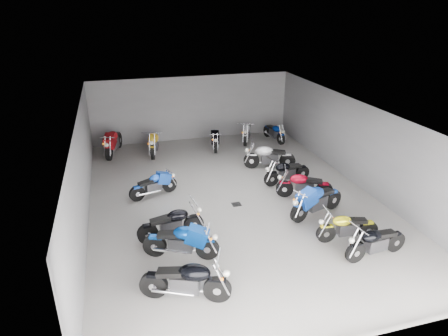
{
  "coord_description": "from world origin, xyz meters",
  "views": [
    {
      "loc": [
        -3.81,
        -12.37,
        6.72
      ],
      "look_at": [
        -0.17,
        0.53,
        1.0
      ],
      "focal_mm": 32.0,
      "sensor_mm": 36.0,
      "label": 1
    }
  ],
  "objects_px": {
    "drain_grate": "(236,204)",
    "motorcycle_left_a": "(186,281)",
    "motorcycle_right_b": "(347,227)",
    "motorcycle_back_f": "(274,132)",
    "motorcycle_right_a": "(376,242)",
    "motorcycle_left_b": "(182,241)",
    "motorcycle_right_c": "(316,201)",
    "motorcycle_back_b": "(154,142)",
    "motorcycle_left_e": "(154,185)",
    "motorcycle_right_d": "(304,185)",
    "motorcycle_back_a": "(113,142)",
    "motorcycle_left_c": "(172,223)",
    "motorcycle_back_d": "(215,138)",
    "motorcycle_right_f": "(269,157)",
    "motorcycle_right_e": "(287,172)",
    "motorcycle_back_e": "(247,132)"
  },
  "relations": [
    {
      "from": "motorcycle_right_d",
      "to": "motorcycle_back_f",
      "type": "bearing_deg",
      "value": 8.57
    },
    {
      "from": "drain_grate",
      "to": "motorcycle_left_a",
      "type": "distance_m",
      "value": 5.01
    },
    {
      "from": "motorcycle_left_b",
      "to": "motorcycle_right_b",
      "type": "distance_m",
      "value": 4.9
    },
    {
      "from": "motorcycle_right_b",
      "to": "motorcycle_back_e",
      "type": "xyz_separation_m",
      "value": [
        0.04,
        9.35,
        0.04
      ]
    },
    {
      "from": "motorcycle_back_d",
      "to": "motorcycle_left_c",
      "type": "bearing_deg",
      "value": 77.4
    },
    {
      "from": "motorcycle_left_b",
      "to": "drain_grate",
      "type": "bearing_deg",
      "value": 158.29
    },
    {
      "from": "motorcycle_left_c",
      "to": "motorcycle_back_a",
      "type": "bearing_deg",
      "value": -176.0
    },
    {
      "from": "motorcycle_left_b",
      "to": "motorcycle_right_c",
      "type": "height_order",
      "value": "motorcycle_right_c"
    },
    {
      "from": "motorcycle_back_e",
      "to": "motorcycle_left_b",
      "type": "bearing_deg",
      "value": 85.15
    },
    {
      "from": "motorcycle_left_c",
      "to": "motorcycle_back_d",
      "type": "xyz_separation_m",
      "value": [
        3.21,
        7.28,
        -0.0
      ]
    },
    {
      "from": "motorcycle_right_c",
      "to": "motorcycle_right_e",
      "type": "height_order",
      "value": "motorcycle_right_c"
    },
    {
      "from": "motorcycle_left_c",
      "to": "motorcycle_right_b",
      "type": "bearing_deg",
      "value": 65.83
    },
    {
      "from": "motorcycle_right_d",
      "to": "motorcycle_right_e",
      "type": "relative_size",
      "value": 0.98
    },
    {
      "from": "motorcycle_right_a",
      "to": "motorcycle_right_b",
      "type": "relative_size",
      "value": 1.05
    },
    {
      "from": "motorcycle_back_a",
      "to": "motorcycle_right_a",
      "type": "bearing_deg",
      "value": 139.63
    },
    {
      "from": "motorcycle_right_e",
      "to": "motorcycle_back_a",
      "type": "distance_m",
      "value": 8.22
    },
    {
      "from": "motorcycle_left_e",
      "to": "motorcycle_back_a",
      "type": "xyz_separation_m",
      "value": [
        -1.31,
        4.85,
        0.13
      ]
    },
    {
      "from": "motorcycle_left_a",
      "to": "motorcycle_right_e",
      "type": "xyz_separation_m",
      "value": [
        5.0,
        5.42,
        -0.06
      ]
    },
    {
      "from": "motorcycle_left_b",
      "to": "motorcycle_right_c",
      "type": "xyz_separation_m",
      "value": [
        4.71,
        1.13,
        0.03
      ]
    },
    {
      "from": "motorcycle_right_b",
      "to": "motorcycle_back_f",
      "type": "bearing_deg",
      "value": -2.01
    },
    {
      "from": "motorcycle_right_c",
      "to": "motorcycle_right_d",
      "type": "distance_m",
      "value": 1.3
    },
    {
      "from": "motorcycle_right_c",
      "to": "motorcycle_back_b",
      "type": "height_order",
      "value": "motorcycle_back_b"
    },
    {
      "from": "motorcycle_right_d",
      "to": "motorcycle_right_b",
      "type": "bearing_deg",
      "value": -159.06
    },
    {
      "from": "motorcycle_right_b",
      "to": "motorcycle_right_c",
      "type": "height_order",
      "value": "motorcycle_right_c"
    },
    {
      "from": "motorcycle_right_a",
      "to": "motorcycle_right_f",
      "type": "height_order",
      "value": "motorcycle_right_f"
    },
    {
      "from": "motorcycle_left_a",
      "to": "motorcycle_right_c",
      "type": "height_order",
      "value": "motorcycle_right_c"
    },
    {
      "from": "motorcycle_back_b",
      "to": "motorcycle_right_a",
      "type": "bearing_deg",
      "value": 128.17
    },
    {
      "from": "motorcycle_back_f",
      "to": "motorcycle_right_b",
      "type": "bearing_deg",
      "value": 72.21
    },
    {
      "from": "motorcycle_left_b",
      "to": "motorcycle_back_f",
      "type": "bearing_deg",
      "value": 165.19
    },
    {
      "from": "motorcycle_right_c",
      "to": "motorcycle_right_d",
      "type": "bearing_deg",
      "value": -27.45
    },
    {
      "from": "motorcycle_left_e",
      "to": "motorcycle_right_a",
      "type": "bearing_deg",
      "value": 26.21
    },
    {
      "from": "motorcycle_back_b",
      "to": "motorcycle_back_d",
      "type": "distance_m",
      "value": 2.9
    },
    {
      "from": "motorcycle_right_d",
      "to": "motorcycle_back_a",
      "type": "relative_size",
      "value": 0.84
    },
    {
      "from": "motorcycle_back_b",
      "to": "drain_grate",
      "type": "bearing_deg",
      "value": 121.78
    },
    {
      "from": "motorcycle_right_b",
      "to": "motorcycle_back_b",
      "type": "xyz_separation_m",
      "value": [
        -4.67,
        8.9,
        0.1
      ]
    },
    {
      "from": "motorcycle_right_c",
      "to": "motorcycle_right_e",
      "type": "relative_size",
      "value": 1.09
    },
    {
      "from": "drain_grate",
      "to": "motorcycle_back_e",
      "type": "relative_size",
      "value": 0.16
    },
    {
      "from": "motorcycle_back_d",
      "to": "motorcycle_right_e",
      "type": "bearing_deg",
      "value": 121.37
    },
    {
      "from": "motorcycle_left_c",
      "to": "motorcycle_right_c",
      "type": "height_order",
      "value": "motorcycle_right_c"
    },
    {
      "from": "motorcycle_left_b",
      "to": "motorcycle_back_f",
      "type": "xyz_separation_m",
      "value": [
        6.3,
        8.58,
        -0.06
      ]
    },
    {
      "from": "motorcycle_back_d",
      "to": "motorcycle_right_b",
      "type": "bearing_deg",
      "value": 112.57
    },
    {
      "from": "drain_grate",
      "to": "motorcycle_left_a",
      "type": "bearing_deg",
      "value": -121.37
    },
    {
      "from": "drain_grate",
      "to": "motorcycle_right_a",
      "type": "bearing_deg",
      "value": -54.95
    },
    {
      "from": "motorcycle_left_a",
      "to": "motorcycle_right_e",
      "type": "bearing_deg",
      "value": 159.06
    },
    {
      "from": "motorcycle_right_f",
      "to": "motorcycle_right_b",
      "type": "bearing_deg",
      "value": -162.54
    },
    {
      "from": "motorcycle_right_b",
      "to": "motorcycle_back_b",
      "type": "distance_m",
      "value": 10.05
    },
    {
      "from": "motorcycle_left_a",
      "to": "motorcycle_back_f",
      "type": "height_order",
      "value": "motorcycle_left_a"
    },
    {
      "from": "motorcycle_left_b",
      "to": "motorcycle_right_b",
      "type": "relative_size",
      "value": 1.07
    },
    {
      "from": "motorcycle_left_a",
      "to": "motorcycle_back_b",
      "type": "xyz_separation_m",
      "value": [
        0.41,
        10.12,
        0.02
      ]
    },
    {
      "from": "motorcycle_right_e",
      "to": "motorcycle_back_e",
      "type": "xyz_separation_m",
      "value": [
        0.11,
        5.15,
        0.02
      ]
    }
  ]
}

